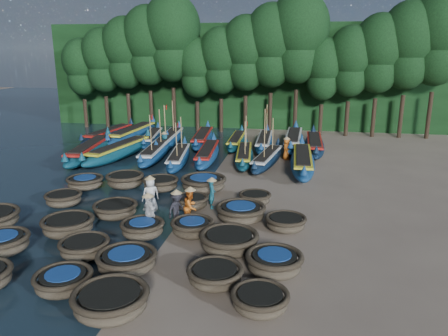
% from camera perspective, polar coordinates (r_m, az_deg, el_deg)
% --- Properties ---
extents(ground, '(120.00, 120.00, 0.00)m').
position_cam_1_polar(ground, '(22.40, -4.24, -4.78)').
color(ground, gray).
rests_on(ground, ground).
extents(foliage_wall, '(40.00, 3.00, 10.00)m').
position_cam_1_polar(foliage_wall, '(44.24, 3.33, 11.88)').
color(foliage_wall, black).
rests_on(foliage_wall, ground).
extents(coracle_2, '(2.29, 2.29, 0.67)m').
position_cam_1_polar(coracle_2, '(15.60, -20.25, -13.66)').
color(coracle_2, brown).
rests_on(coracle_2, ground).
extents(coracle_3, '(2.84, 2.84, 0.78)m').
position_cam_1_polar(coracle_3, '(13.99, -14.58, -16.46)').
color(coracle_3, brown).
rests_on(coracle_3, ground).
extents(coracle_4, '(1.81, 1.81, 0.66)m').
position_cam_1_polar(coracle_4, '(13.78, 4.73, -16.83)').
color(coracle_4, brown).
rests_on(coracle_4, ground).
extents(coracle_5, '(2.19, 2.19, 0.76)m').
position_cam_1_polar(coracle_5, '(19.13, -27.04, -8.73)').
color(coracle_5, brown).
rests_on(coracle_5, ground).
extents(coracle_6, '(1.94, 1.94, 0.70)m').
position_cam_1_polar(coracle_6, '(17.67, -17.76, -9.82)').
color(coracle_6, brown).
rests_on(coracle_6, ground).
extents(coracle_7, '(2.28, 2.28, 0.73)m').
position_cam_1_polar(coracle_7, '(16.22, -12.58, -11.72)').
color(coracle_7, brown).
rests_on(coracle_7, ground).
extents(coracle_8, '(2.30, 2.30, 0.67)m').
position_cam_1_polar(coracle_8, '(15.04, -1.17, -13.79)').
color(coracle_8, brown).
rests_on(coracle_8, ground).
extents(coracle_9, '(2.34, 2.34, 0.80)m').
position_cam_1_polar(coracle_9, '(15.74, 6.60, -12.15)').
color(coracle_9, brown).
rests_on(coracle_9, ground).
extents(coracle_11, '(2.24, 2.24, 0.80)m').
position_cam_1_polar(coracle_11, '(19.80, -19.70, -7.05)').
color(coracle_11, brown).
rests_on(coracle_11, ground).
extents(coracle_12, '(2.10, 2.10, 0.73)m').
position_cam_1_polar(coracle_12, '(18.76, -10.60, -7.75)').
color(coracle_12, brown).
rests_on(coracle_12, ground).
extents(coracle_13, '(1.86, 1.86, 0.72)m').
position_cam_1_polar(coracle_13, '(18.61, -4.16, -7.71)').
color(coracle_13, brown).
rests_on(coracle_13, ground).
extents(coracle_14, '(2.38, 2.38, 0.84)m').
position_cam_1_polar(coracle_14, '(17.14, 0.69, -9.57)').
color(coracle_14, brown).
rests_on(coracle_14, ground).
extents(coracle_15, '(2.02, 2.02, 0.69)m').
position_cam_1_polar(coracle_15, '(23.44, -20.22, -3.77)').
color(coracle_15, brown).
rests_on(coracle_15, ground).
extents(coracle_16, '(2.57, 2.57, 0.73)m').
position_cam_1_polar(coracle_16, '(21.13, -14.00, -5.27)').
color(coracle_16, brown).
rests_on(coracle_16, ground).
extents(coracle_17, '(1.76, 1.76, 0.67)m').
position_cam_1_polar(coracle_17, '(21.68, -4.33, -4.40)').
color(coracle_17, brown).
rests_on(coracle_17, ground).
extents(coracle_18, '(2.78, 2.78, 0.81)m').
position_cam_1_polar(coracle_18, '(20.04, 2.22, -5.80)').
color(coracle_18, brown).
rests_on(coracle_18, ground).
extents(coracle_19, '(2.11, 2.11, 0.66)m').
position_cam_1_polar(coracle_19, '(19.33, 8.07, -7.05)').
color(coracle_19, brown).
rests_on(coracle_19, ground).
extents(coracle_20, '(2.29, 2.29, 0.71)m').
position_cam_1_polar(coracle_20, '(25.81, -17.67, -1.77)').
color(coracle_20, brown).
rests_on(coracle_20, ground).
extents(coracle_21, '(2.21, 2.21, 0.83)m').
position_cam_1_polar(coracle_21, '(25.42, -12.80, -1.53)').
color(coracle_21, brown).
rests_on(coracle_21, ground).
extents(coracle_22, '(2.18, 2.18, 0.75)m').
position_cam_1_polar(coracle_22, '(24.53, -8.27, -2.02)').
color(coracle_22, brown).
rests_on(coracle_22, ground).
extents(coracle_23, '(2.77, 2.77, 0.83)m').
position_cam_1_polar(coracle_23, '(24.23, -2.70, -1.98)').
color(coracle_23, brown).
rests_on(coracle_23, ground).
extents(coracle_24, '(1.66, 1.66, 0.63)m').
position_cam_1_polar(coracle_24, '(22.25, 4.07, -3.93)').
color(coracle_24, brown).
rests_on(coracle_24, ground).
extents(long_boat_1, '(2.69, 9.05, 1.60)m').
position_cam_1_polar(long_boat_1, '(32.76, -17.13, 2.20)').
color(long_boat_1, navy).
rests_on(long_boat_1, ground).
extents(long_boat_2, '(2.94, 8.72, 1.55)m').
position_cam_1_polar(long_boat_2, '(32.22, -13.50, 2.22)').
color(long_boat_2, navy).
rests_on(long_boat_2, ground).
extents(long_boat_3, '(2.06, 8.08, 3.44)m').
position_cam_1_polar(long_boat_3, '(31.52, -8.91, 2.09)').
color(long_boat_3, navy).
rests_on(long_boat_3, ground).
extents(long_boat_4, '(2.28, 7.30, 3.13)m').
position_cam_1_polar(long_boat_4, '(29.92, -5.96, 1.38)').
color(long_boat_4, navy).
rests_on(long_boat_4, ground).
extents(long_boat_5, '(2.00, 7.85, 1.39)m').
position_cam_1_polar(long_boat_5, '(30.62, -2.18, 1.83)').
color(long_boat_5, navy).
rests_on(long_boat_5, ground).
extents(long_boat_6, '(2.02, 7.33, 3.13)m').
position_cam_1_polar(long_boat_6, '(30.26, 2.64, 1.60)').
color(long_boat_6, navy).
rests_on(long_boat_6, ground).
extents(long_boat_7, '(2.32, 7.28, 3.12)m').
position_cam_1_polar(long_boat_7, '(29.56, 5.68, 1.21)').
color(long_boat_7, '#0E2034').
rests_on(long_boat_7, ground).
extents(long_boat_8, '(1.74, 8.83, 1.55)m').
position_cam_1_polar(long_boat_8, '(28.82, 10.21, 0.86)').
color(long_boat_8, navy).
rests_on(long_boat_8, ground).
extents(long_boat_9, '(2.40, 8.18, 1.45)m').
position_cam_1_polar(long_boat_9, '(38.77, -14.79, 4.26)').
color(long_boat_9, '#0E2034').
rests_on(long_boat_9, ground).
extents(long_boat_10, '(2.23, 9.16, 1.62)m').
position_cam_1_polar(long_boat_10, '(38.31, -11.80, 4.42)').
color(long_boat_10, navy).
rests_on(long_boat_10, ground).
extents(long_boat_11, '(2.47, 7.28, 1.30)m').
position_cam_1_polar(long_boat_11, '(36.79, -9.43, 3.90)').
color(long_boat_11, navy).
rests_on(long_boat_11, ground).
extents(long_boat_12, '(2.03, 8.38, 3.57)m').
position_cam_1_polar(long_boat_12, '(35.56, -7.20, 3.70)').
color(long_boat_12, navy).
rests_on(long_boat_12, ground).
extents(long_boat_13, '(2.21, 8.16, 1.44)m').
position_cam_1_polar(long_boat_13, '(35.94, -2.83, 3.90)').
color(long_boat_13, navy).
rests_on(long_boat_13, ground).
extents(long_boat_14, '(1.41, 7.26, 1.28)m').
position_cam_1_polar(long_boat_14, '(35.12, 1.67, 3.54)').
color(long_boat_14, navy).
rests_on(long_boat_14, ground).
extents(long_boat_15, '(1.58, 7.92, 3.36)m').
position_cam_1_polar(long_boat_15, '(34.64, 5.28, 3.39)').
color(long_boat_15, navy).
rests_on(long_boat_15, ground).
extents(long_boat_16, '(1.76, 8.97, 1.58)m').
position_cam_1_polar(long_boat_16, '(35.30, 9.05, 3.60)').
color(long_boat_16, navy).
rests_on(long_boat_16, ground).
extents(long_boat_17, '(1.53, 8.40, 1.48)m').
position_cam_1_polar(long_boat_17, '(34.09, 11.72, 2.99)').
color(long_boat_17, '#0E2034').
rests_on(long_boat_17, ground).
extents(fisherman_0, '(1.00, 0.95, 1.93)m').
position_cam_1_polar(fisherman_0, '(21.41, -9.56, -3.31)').
color(fisherman_0, silver).
rests_on(fisherman_0, ground).
extents(fisherman_1, '(0.52, 0.61, 1.69)m').
position_cam_1_polar(fisherman_1, '(21.62, -1.60, -3.06)').
color(fisherman_1, '#185767').
rests_on(fisherman_1, ground).
extents(fisherman_2, '(0.76, 0.91, 1.90)m').
position_cam_1_polar(fisherman_2, '(19.63, -4.39, -4.95)').
color(fisherman_2, '#C6601A').
rests_on(fisherman_2, ground).
extents(fisherman_3, '(1.01, 1.20, 1.81)m').
position_cam_1_polar(fisherman_3, '(19.57, -6.18, -5.22)').
color(fisherman_3, black).
rests_on(fisherman_3, ground).
extents(fisherman_4, '(0.98, 0.95, 1.85)m').
position_cam_1_polar(fisherman_4, '(19.22, -9.81, -5.62)').
color(fisherman_4, silver).
rests_on(fisherman_4, ground).
extents(fisherman_5, '(0.53, 1.48, 1.77)m').
position_cam_1_polar(fisherman_5, '(33.20, -7.76, 3.30)').
color(fisherman_5, '#185767').
rests_on(fisherman_5, ground).
extents(fisherman_6, '(0.58, 0.82, 1.76)m').
position_cam_1_polar(fisherman_6, '(31.36, 8.15, 2.61)').
color(fisherman_6, '#C6601A').
rests_on(fisherman_6, ground).
extents(tree_0, '(3.68, 3.68, 8.68)m').
position_cam_1_polar(tree_0, '(45.67, -18.10, 12.50)').
color(tree_0, black).
rests_on(tree_0, ground).
extents(tree_1, '(4.09, 4.09, 9.65)m').
position_cam_1_polar(tree_1, '(44.62, -15.49, 13.51)').
color(tree_1, black).
rests_on(tree_1, ground).
extents(tree_2, '(4.51, 4.51, 10.63)m').
position_cam_1_polar(tree_2, '(43.67, -12.74, 14.55)').
color(tree_2, black).
rests_on(tree_2, ground).
extents(tree_3, '(4.92, 4.92, 11.60)m').
position_cam_1_polar(tree_3, '(42.84, -9.85, 15.59)').
color(tree_3, black).
rests_on(tree_3, ground).
extents(tree_4, '(5.34, 5.34, 12.58)m').
position_cam_1_polar(tree_4, '(42.13, -6.82, 16.62)').
color(tree_4, black).
rests_on(tree_4, ground).
extents(tree_5, '(3.68, 3.68, 8.68)m').
position_cam_1_polar(tree_5, '(41.55, -3.58, 12.99)').
color(tree_5, black).
rests_on(tree_5, ground).
extents(tree_6, '(4.09, 4.09, 9.65)m').
position_cam_1_polar(tree_6, '(41.05, -0.39, 13.93)').
color(tree_6, black).
rests_on(tree_6, ground).
extents(tree_7, '(4.51, 4.51, 10.63)m').
position_cam_1_polar(tree_7, '(40.68, 2.91, 14.85)').
color(tree_7, black).
rests_on(tree_7, ground).
extents(tree_8, '(4.92, 4.92, 11.60)m').
position_cam_1_polar(tree_8, '(40.44, 6.28, 15.74)').
color(tree_8, black).
rests_on(tree_8, ground).
extents(tree_9, '(5.34, 5.34, 12.58)m').
position_cam_1_polar(tree_9, '(40.35, 9.71, 16.57)').
color(tree_9, black).
rests_on(tree_9, ground).
extents(tree_10, '(3.68, 3.68, 8.68)m').
position_cam_1_polar(tree_10, '(40.41, 12.87, 12.57)').
color(tree_10, black).
rests_on(tree_10, ground).
extents(tree_11, '(4.09, 4.09, 9.65)m').
position_cam_1_polar(tree_11, '(40.54, 16.26, 13.32)').
color(tree_11, black).
rests_on(tree_11, ground).
extents(tree_12, '(4.51, 4.51, 10.63)m').
position_cam_1_polar(tree_12, '(40.82, 19.64, 14.01)').
color(tree_12, black).
rests_on(tree_12, ground).
extents(tree_13, '(4.92, 4.92, 11.60)m').
position_cam_1_polar(tree_13, '(41.23, 22.98, 14.64)').
color(tree_13, black).
rests_on(tree_13, ground).
extents(tree_14, '(5.34, 5.34, 12.58)m').
position_cam_1_polar(tree_14, '(41.78, 26.26, 15.22)').
color(tree_14, black).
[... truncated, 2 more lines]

